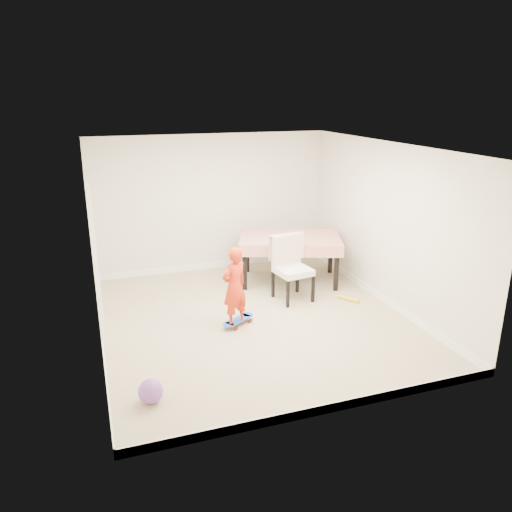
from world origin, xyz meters
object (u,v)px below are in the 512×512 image
object	(u,v)px
skateboard	(238,322)
child	(234,289)
balloon	(151,391)
dining_table	(290,259)
dining_chair	(293,269)

from	to	relation	value
skateboard	child	xyz separation A→B (m)	(-0.07, -0.05, 0.56)
child	balloon	world-z (taller)	child
dining_table	balloon	distance (m)	4.23
dining_chair	dining_table	bearing A→B (deg)	62.54
dining_table	child	xyz separation A→B (m)	(-1.50, -1.51, 0.18)
dining_chair	balloon	bearing A→B (deg)	-148.95
balloon	dining_table	bearing A→B (deg)	45.81
dining_chair	skateboard	size ratio (longest dim) A/B	1.79
balloon	skateboard	bearing A→B (deg)	46.05
dining_chair	skateboard	world-z (taller)	dining_chair
skateboard	balloon	world-z (taller)	balloon
balloon	child	bearing A→B (deg)	46.44
skateboard	child	distance (m)	0.56
skateboard	balloon	xyz separation A→B (m)	(-1.51, -1.56, 0.09)
dining_chair	skateboard	bearing A→B (deg)	-159.88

